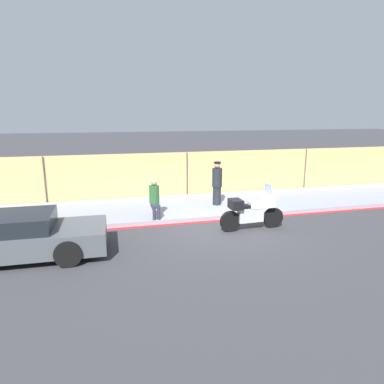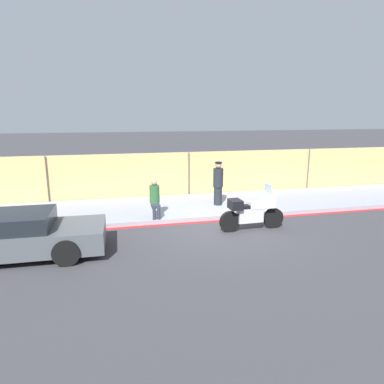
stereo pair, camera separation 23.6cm
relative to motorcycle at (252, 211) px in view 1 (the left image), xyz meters
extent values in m
plane|color=#38383D|center=(-1.02, 0.36, -0.60)|extent=(120.00, 120.00, 0.00)
cube|color=#8E93A3|center=(-1.02, 2.95, -0.53)|extent=(43.42, 3.50, 0.15)
cube|color=red|center=(-1.02, 1.11, -0.60)|extent=(43.42, 0.18, 0.01)
cube|color=#E5B26B|center=(-1.02, 4.79, 0.40)|extent=(41.25, 0.08, 2.01)
cylinder|color=#4C4C51|center=(-6.86, 4.69, 0.40)|extent=(0.05, 0.05, 2.01)
cylinder|color=#4C4C51|center=(-1.02, 4.69, 0.40)|extent=(0.05, 0.05, 2.01)
cylinder|color=#4C4C51|center=(4.83, 4.69, 0.40)|extent=(0.05, 0.05, 2.01)
cylinder|color=black|center=(0.77, 0.03, -0.27)|extent=(0.67, 0.16, 0.67)
cylinder|color=black|center=(-0.73, -0.02, -0.27)|extent=(0.67, 0.16, 0.67)
cube|color=silver|center=(-0.05, 0.00, -0.10)|extent=(0.84, 0.31, 0.47)
cube|color=white|center=(0.16, 0.01, 0.22)|extent=(0.53, 0.32, 0.22)
cube|color=black|center=(-0.15, 0.00, 0.18)|extent=(0.61, 0.30, 0.10)
cube|color=white|center=(0.55, 0.02, 0.30)|extent=(0.34, 0.49, 0.34)
cube|color=silver|center=(0.55, 0.02, 0.68)|extent=(0.12, 0.42, 0.42)
cube|color=black|center=(-0.57, -0.02, 0.28)|extent=(0.38, 0.52, 0.30)
cylinder|color=#1E2328|center=(-0.30, 2.68, -0.09)|extent=(0.32, 0.32, 0.72)
cylinder|color=#1E2328|center=(-0.30, 2.68, 0.63)|extent=(0.39, 0.39, 0.72)
sphere|color=tan|center=(-0.30, 2.68, 1.11)|extent=(0.24, 0.24, 0.24)
cylinder|color=black|center=(-0.30, 2.68, 1.21)|extent=(0.28, 0.28, 0.05)
cylinder|color=#2D3342|center=(-2.97, 1.30, -0.24)|extent=(0.11, 0.11, 0.43)
cylinder|color=#2D3342|center=(-2.81, 1.30, -0.24)|extent=(0.11, 0.11, 0.43)
cube|color=#2D3342|center=(-2.89, 1.51, -0.02)|extent=(0.29, 0.43, 0.10)
cylinder|color=#2D6033|center=(-2.89, 1.73, 0.33)|extent=(0.35, 0.35, 0.61)
sphere|color=tan|center=(-2.89, 1.73, 0.75)|extent=(0.21, 0.21, 0.21)
cube|color=#4C5156|center=(-6.94, -0.60, -0.13)|extent=(4.81, 1.81, 0.58)
cylinder|color=black|center=(-5.44, 0.20, -0.27)|extent=(0.67, 0.23, 0.67)
cylinder|color=black|center=(-5.46, -1.45, -0.27)|extent=(0.67, 0.23, 0.67)
camera|label=1|loc=(-4.44, -9.73, 3.07)|focal=32.00mm
camera|label=2|loc=(-4.21, -9.78, 3.07)|focal=32.00mm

